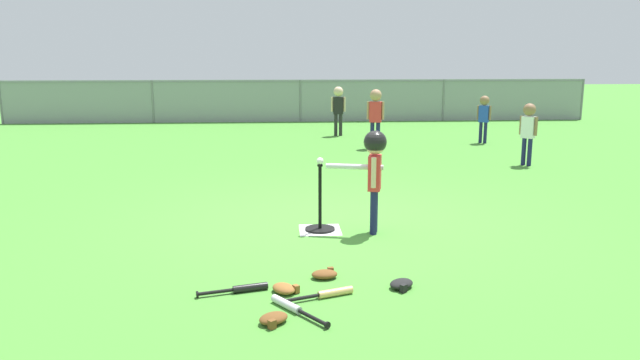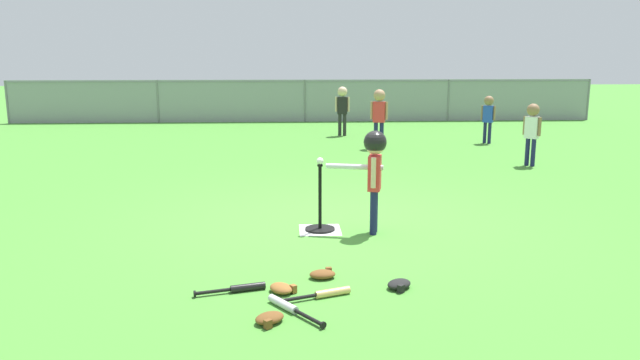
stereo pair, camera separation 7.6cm
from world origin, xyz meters
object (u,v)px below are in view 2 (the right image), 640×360
object	(u,v)px
fielder_deep_right	(342,104)
fielder_near_left	(532,126)
batting_tee	(320,220)
fielder_deep_center	(379,111)
spare_bat_black	(240,288)
spare_bat_silver	(288,307)
fielder_deep_left	(488,113)
glove_tossed_aside	(323,274)
glove_by_plate	(282,288)
batter_child	(374,161)
baseball_on_tee	(320,161)
spare_bat_wood	(325,294)
glove_near_bats	(269,318)
glove_outfield_drop	(399,284)

from	to	relation	value
fielder_deep_right	fielder_near_left	bearing A→B (deg)	-54.92
batting_tee	fielder_deep_center	size ratio (longest dim) A/B	0.61
spare_bat_black	spare_bat_silver	bearing A→B (deg)	-45.48
fielder_deep_left	glove_tossed_aside	size ratio (longest dim) A/B	4.22
glove_by_plate	glove_tossed_aside	xyz separation A→B (m)	(0.34, 0.30, 0.00)
glove_by_plate	fielder_deep_right	bearing A→B (deg)	81.93
fielder_near_left	fielder_deep_right	bearing A→B (deg)	125.08
spare_bat_black	glove_tossed_aside	xyz separation A→B (m)	(0.67, 0.27, 0.01)
batter_child	spare_bat_black	world-z (taller)	batter_child
baseball_on_tee	spare_bat_black	bearing A→B (deg)	-113.27
batting_tee	fielder_deep_left	xyz separation A→B (m)	(3.85, 6.24, 0.52)
fielder_deep_center	glove_tossed_aside	xyz separation A→B (m)	(-1.53, -7.12, -0.72)
spare_bat_black	glove_tossed_aside	distance (m)	0.72
fielder_near_left	baseball_on_tee	bearing A→B (deg)	-135.80
batting_tee	glove_by_plate	xyz separation A→B (m)	(-0.40, -1.72, -0.08)
spare_bat_black	glove_tossed_aside	size ratio (longest dim) A/B	2.38
spare_bat_wood	glove_tossed_aside	world-z (taller)	glove_tossed_aside
spare_bat_black	glove_near_bats	distance (m)	0.64
baseball_on_tee	fielder_deep_right	bearing A→B (deg)	83.06
batting_tee	baseball_on_tee	size ratio (longest dim) A/B	9.68
baseball_on_tee	spare_bat_silver	distance (m)	2.23
fielder_near_left	spare_bat_black	bearing A→B (deg)	-129.97
glove_tossed_aside	glove_outfield_drop	size ratio (longest dim) A/B	0.87
fielder_deep_left	spare_bat_silver	xyz separation A→B (m)	(-4.20, -8.32, -0.61)
fielder_deep_right	fielder_deep_left	bearing A→B (deg)	-25.28
spare_bat_black	glove_by_plate	bearing A→B (deg)	-5.71
baseball_on_tee	spare_bat_silver	bearing A→B (deg)	-99.49
glove_outfield_drop	fielder_deep_right	bearing A→B (deg)	87.65
baseball_on_tee	batter_child	world-z (taller)	batter_child
batting_tee	glove_outfield_drop	world-z (taller)	batting_tee
baseball_on_tee	glove_by_plate	bearing A→B (deg)	-102.99
baseball_on_tee	glove_near_bats	distance (m)	2.44
batting_tee	batter_child	xyz separation A→B (m)	(0.55, -0.13, 0.66)
fielder_deep_right	spare_bat_wood	distance (m)	9.54
baseball_on_tee	spare_bat_black	distance (m)	1.98
fielder_deep_center	spare_bat_wood	world-z (taller)	fielder_deep_center
glove_by_plate	spare_bat_wood	bearing A→B (deg)	-18.57
batting_tee	spare_bat_silver	distance (m)	2.11
baseball_on_tee	spare_bat_wood	xyz separation A→B (m)	(-0.06, -1.84, -0.72)
fielder_deep_center	glove_outfield_drop	distance (m)	7.48
baseball_on_tee	batting_tee	bearing A→B (deg)	-116.57
baseball_on_tee	batter_child	bearing A→B (deg)	-13.56
baseball_on_tee	spare_bat_silver	size ratio (longest dim) A/B	0.14
fielder_near_left	spare_bat_wood	world-z (taller)	fielder_near_left
glove_tossed_aside	glove_outfield_drop	xyz separation A→B (m)	(0.60, -0.26, 0.00)
fielder_deep_right	fielder_deep_center	bearing A→B (deg)	-74.01
batter_child	fielder_deep_center	bearing A→B (deg)	80.93
fielder_deep_left	spare_bat_wood	distance (m)	9.00
fielder_deep_center	spare_bat_wood	size ratio (longest dim) A/B	2.08
batting_tee	fielder_near_left	size ratio (longest dim) A/B	0.69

